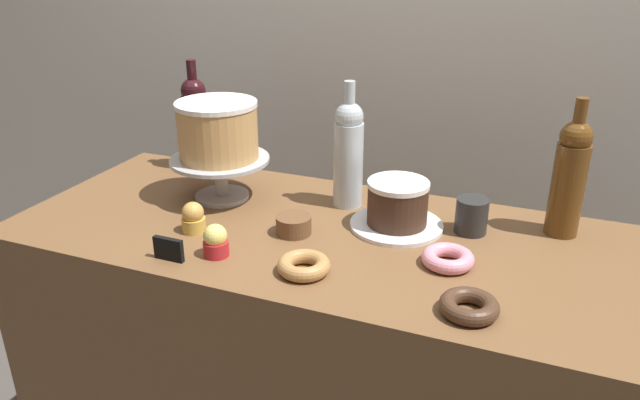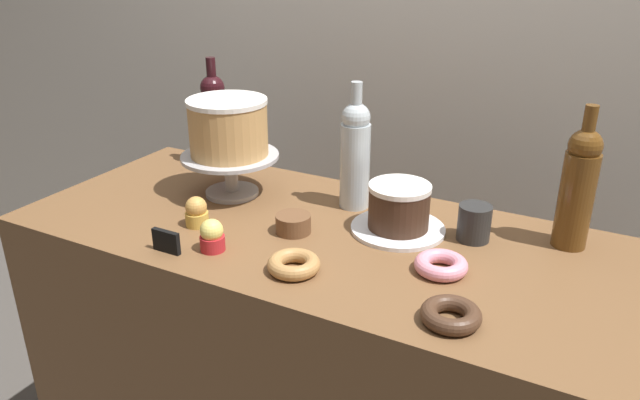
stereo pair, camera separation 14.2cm
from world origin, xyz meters
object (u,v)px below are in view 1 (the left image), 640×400
price_sign_chalkboard (169,249)px  coffee_cup_ceramic (472,216)px  donut_chocolate (469,306)px  chocolate_round_cake (398,203)px  wine_bottle_amber (570,176)px  cookie_stack (294,225)px  donut_maple (304,265)px  cupcake_caramel (193,218)px  cake_stand_pedestal (221,170)px  cupcake_lemon (216,241)px  wine_bottle_dark_red (196,122)px  white_layer_cake (218,130)px  donut_pink (448,258)px  wine_bottle_clear (348,152)px

price_sign_chalkboard → coffee_cup_ceramic: coffee_cup_ceramic is taller
donut_chocolate → chocolate_round_cake: bearing=125.9°
wine_bottle_amber → cookie_stack: wine_bottle_amber is taller
chocolate_round_cake → donut_maple: 0.31m
donut_chocolate → coffee_cup_ceramic: size_ratio=1.32×
wine_bottle_amber → cupcake_caramel: (-0.81, -0.31, -0.11)m
cake_stand_pedestal → cupcake_lemon: (0.15, -0.28, -0.04)m
cupcake_lemon → cake_stand_pedestal: bearing=118.0°
cupcake_caramel → cupcake_lemon: (0.11, -0.08, 0.00)m
chocolate_round_cake → wine_bottle_amber: wine_bottle_amber is taller
wine_bottle_dark_red → donut_maple: size_ratio=2.91×
white_layer_cake → wine_bottle_amber: size_ratio=0.64×
wine_bottle_dark_red → donut_pink: 0.88m
white_layer_cake → cookie_stack: white_layer_cake is taller
donut_maple → donut_chocolate: (0.34, -0.03, 0.00)m
cookie_stack → donut_maple: bearing=-59.3°
cake_stand_pedestal → donut_maple: (0.36, -0.28, -0.06)m
cupcake_caramel → wine_bottle_amber: bearing=21.3°
coffee_cup_ceramic → cake_stand_pedestal: bearing=-176.3°
donut_maple → donut_pink: size_ratio=1.00×
white_layer_cake → wine_bottle_dark_red: bearing=135.8°
cake_stand_pedestal → donut_pink: 0.65m
wine_bottle_amber → donut_pink: wine_bottle_amber is taller
coffee_cup_ceramic → price_sign_chalkboard: bearing=-146.8°
wine_bottle_amber → donut_maple: size_ratio=2.91×
cake_stand_pedestal → donut_chocolate: size_ratio=2.32×
cake_stand_pedestal → coffee_cup_ceramic: 0.65m
donut_maple → donut_chocolate: 0.35m
white_layer_cake → donut_maple: size_ratio=1.86×
cookie_stack → wine_bottle_amber: bearing=22.1°
cupcake_caramel → chocolate_round_cake: bearing=24.7°
wine_bottle_dark_red → coffee_cup_ceramic: bearing=-9.4°
white_layer_cake → donut_pink: white_layer_cake is taller
chocolate_round_cake → wine_bottle_dark_red: (-0.66, 0.18, 0.08)m
white_layer_cake → price_sign_chalkboard: white_layer_cake is taller
chocolate_round_cake → donut_chocolate: size_ratio=1.31×
wine_bottle_dark_red → cupcake_caramel: 0.45m
white_layer_cake → wine_bottle_amber: wine_bottle_amber is taller
cake_stand_pedestal → donut_maple: size_ratio=2.32×
coffee_cup_ceramic → donut_pink: bearing=-96.1°
wine_bottle_clear → donut_chocolate: 0.56m
donut_maple → cookie_stack: cookie_stack is taller
wine_bottle_amber → price_sign_chalkboard: bearing=-149.8°
wine_bottle_dark_red → cookie_stack: bearing=-33.8°
donut_pink → cookie_stack: 0.37m
cupcake_caramel → cookie_stack: size_ratio=0.88×
donut_chocolate → cookie_stack: (-0.44, 0.18, 0.01)m
wine_bottle_dark_red → price_sign_chalkboard: size_ratio=4.65×
wine_bottle_clear → donut_pink: size_ratio=2.91×
cookie_stack → price_sign_chalkboard: 0.29m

